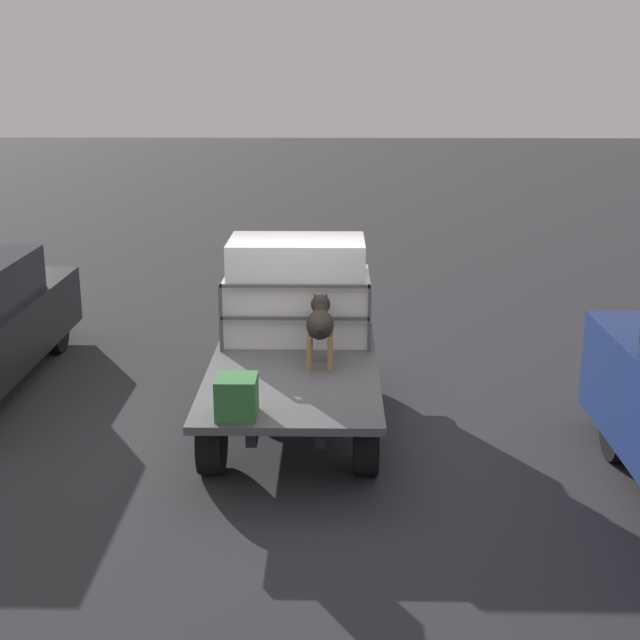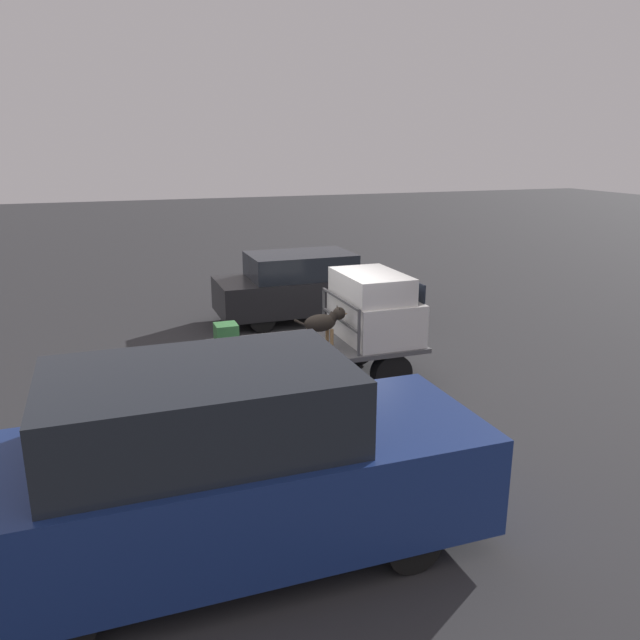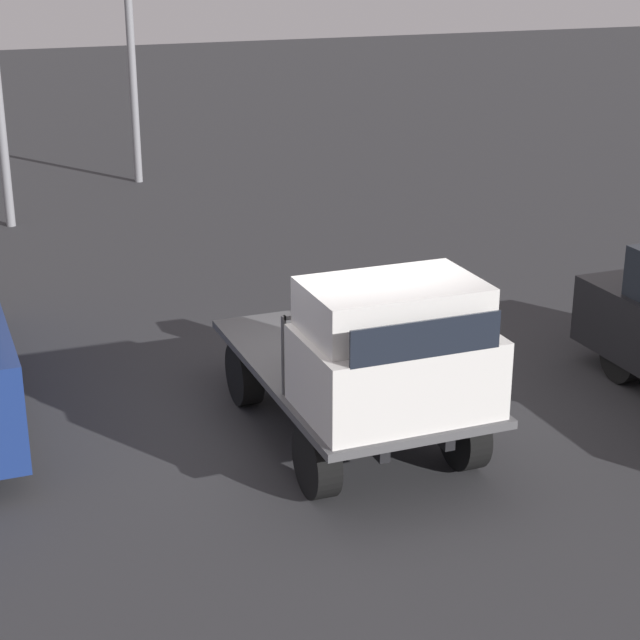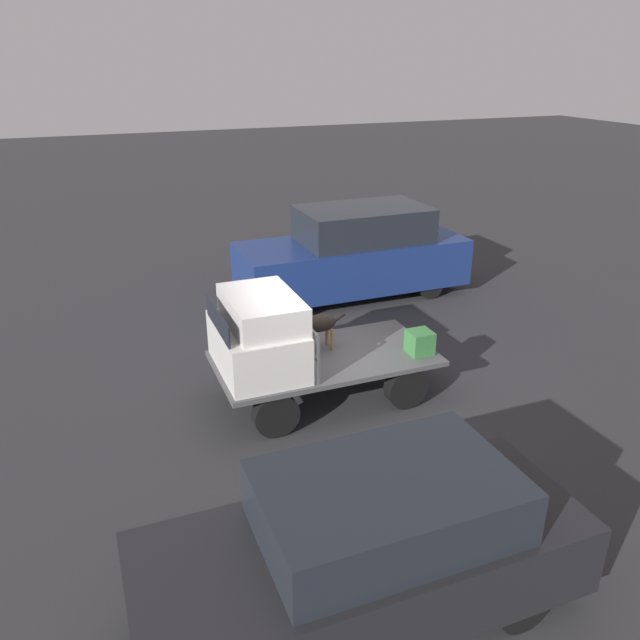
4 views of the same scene
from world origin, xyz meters
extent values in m
plane|color=#2D2D30|center=(0.00, 0.00, 0.00)|extent=(80.00, 80.00, 0.00)
cylinder|color=black|center=(1.10, 0.76, 0.35)|extent=(0.70, 0.24, 0.70)
cylinder|color=black|center=(1.10, -0.76, 0.35)|extent=(0.70, 0.24, 0.70)
cylinder|color=black|center=(-1.10, 0.76, 0.35)|extent=(0.70, 0.24, 0.70)
cylinder|color=black|center=(-1.10, -0.76, 0.35)|extent=(0.70, 0.24, 0.70)
cube|color=black|center=(0.00, 0.32, 0.59)|extent=(3.26, 0.10, 0.18)
cube|color=black|center=(0.00, -0.32, 0.59)|extent=(3.26, 0.10, 0.18)
cube|color=#4C4C4F|center=(0.00, 0.00, 0.72)|extent=(3.54, 1.84, 0.08)
cube|color=silver|center=(1.12, 0.00, 1.13)|extent=(1.20, 1.72, 0.74)
cube|color=silver|center=(1.03, 0.00, 1.72)|extent=(1.02, 1.58, 0.45)
cube|color=black|center=(1.71, 0.00, 1.65)|extent=(0.02, 1.41, 0.34)
cube|color=#4C4C4F|center=(0.45, 0.84, 1.15)|extent=(0.04, 0.04, 0.79)
cube|color=#4C4C4F|center=(0.45, -0.84, 1.15)|extent=(0.04, 0.04, 0.79)
cube|color=#4C4C4F|center=(0.45, 0.00, 1.53)|extent=(0.04, 1.68, 0.04)
cube|color=#4C4C4F|center=(0.45, 0.00, 1.15)|extent=(0.04, 1.68, 0.04)
cylinder|color=#9E7547|center=(0.14, -0.18, 0.94)|extent=(0.06, 0.06, 0.37)
cylinder|color=#9E7547|center=(0.14, -0.40, 0.94)|extent=(0.06, 0.06, 0.37)
cylinder|color=#9E7547|center=(-0.20, -0.18, 0.94)|extent=(0.06, 0.06, 0.37)
cylinder|color=#9E7547|center=(-0.20, -0.40, 0.94)|extent=(0.06, 0.06, 0.37)
ellipsoid|color=black|center=(-0.03, -0.29, 1.22)|extent=(0.55, 0.30, 0.30)
sphere|color=#9E7547|center=(0.12, -0.29, 1.17)|extent=(0.13, 0.13, 0.13)
cylinder|color=black|center=(0.21, -0.29, 1.30)|extent=(0.21, 0.16, 0.20)
sphere|color=black|center=(0.31, -0.29, 1.35)|extent=(0.22, 0.22, 0.22)
cone|color=#9E7547|center=(0.41, -0.29, 1.34)|extent=(0.12, 0.12, 0.12)
cone|color=black|center=(0.30, -0.23, 1.45)|extent=(0.06, 0.08, 0.10)
cone|color=black|center=(0.30, -0.35, 1.45)|extent=(0.06, 0.08, 0.10)
cylinder|color=black|center=(-0.36, -0.29, 1.25)|extent=(0.24, 0.04, 0.16)
cube|color=#337038|center=(-1.48, 0.46, 0.95)|extent=(0.38, 0.38, 0.38)
cylinder|color=black|center=(-0.09, 3.46, 0.30)|extent=(0.60, 0.20, 0.60)
cylinder|color=black|center=(-0.75, -3.34, 0.30)|extent=(0.60, 0.20, 0.60)
cylinder|color=gray|center=(-12.40, 0.51, 3.03)|extent=(0.16, 0.16, 6.05)
camera|label=1|loc=(-9.20, -0.45, 3.92)|focal=50.00mm
camera|label=2|loc=(-3.41, -9.76, 4.11)|focal=35.00mm
camera|label=3|loc=(9.23, -3.90, 4.91)|focal=60.00mm
camera|label=4|loc=(3.42, 8.39, 5.26)|focal=35.00mm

